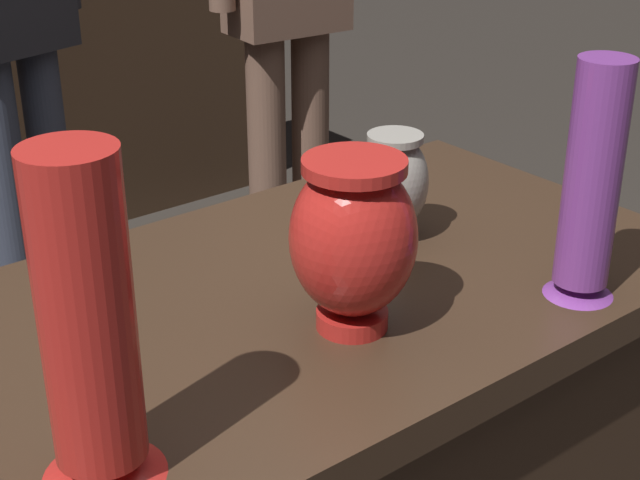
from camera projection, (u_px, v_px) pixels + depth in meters
name	position (u px, v px, depth m)	size (l,w,h in m)	color
vase_centerpiece	(353.00, 238.00, 1.16)	(0.16, 0.16, 0.23)	red
vase_tall_behind	(394.00, 182.00, 1.41)	(0.10, 0.10, 0.17)	gray
vase_left_accent	(89.00, 334.00, 0.88)	(0.12, 0.12, 0.34)	red
vase_right_accent	(591.00, 187.00, 1.22)	(0.09, 0.09, 0.32)	#7A388E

